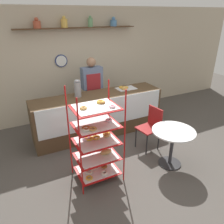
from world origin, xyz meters
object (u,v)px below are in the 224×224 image
object	(u,v)px
cafe_chair	(151,124)
donut_tray_counter	(125,88)
pastry_rack	(97,141)
coffee_carafe	(78,88)
person_worker	(92,90)
cafe_table	(173,139)

from	to	relation	value
cafe_chair	donut_tray_counter	world-z (taller)	donut_tray_counter
pastry_rack	donut_tray_counter	bearing A→B (deg)	47.13
donut_tray_counter	cafe_chair	bearing A→B (deg)	-89.60
pastry_rack	cafe_chair	world-z (taller)	pastry_rack
coffee_carafe	donut_tray_counter	world-z (taller)	coffee_carafe
person_worker	cafe_chair	bearing A→B (deg)	-66.50
person_worker	cafe_table	size ratio (longest dim) A/B	2.21
cafe_table	coffee_carafe	world-z (taller)	coffee_carafe
cafe_chair	coffee_carafe	distance (m)	1.67
cafe_chair	coffee_carafe	size ratio (longest dim) A/B	2.37
person_worker	cafe_table	xyz separation A→B (m)	(0.65, -2.12, -0.37)
cafe_table	coffee_carafe	size ratio (longest dim) A/B	2.04
pastry_rack	coffee_carafe	xyz separation A→B (m)	(0.18, 1.41, 0.42)
cafe_chair	cafe_table	bearing A→B (deg)	-7.73
person_worker	donut_tray_counter	distance (m)	0.77
person_worker	donut_tray_counter	bearing A→B (deg)	-33.54
pastry_rack	cafe_table	size ratio (longest dim) A/B	2.12
cafe_chair	coffee_carafe	xyz separation A→B (m)	(-1.13, 1.07, 0.59)
pastry_rack	cafe_table	bearing A→B (deg)	-12.23
cafe_table	donut_tray_counter	xyz separation A→B (m)	(-0.01, 1.70, 0.43)
pastry_rack	person_worker	xyz separation A→B (m)	(0.67, 1.84, 0.19)
pastry_rack	donut_tray_counter	xyz separation A→B (m)	(1.31, 1.41, 0.26)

